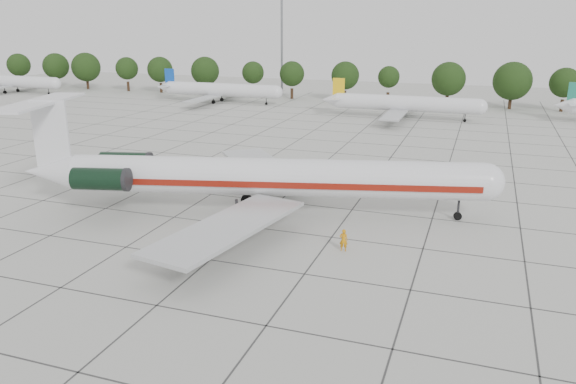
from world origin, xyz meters
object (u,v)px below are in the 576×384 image
object	(u,v)px
main_airliner	(248,176)
floodlight_mast	(282,37)
bg_airliner_b	(220,90)
bg_airliner_c	(405,104)
ground_crew	(344,240)
bg_airliner_a	(12,82)

from	to	relation	value
main_airliner	floodlight_mast	xyz separation A→B (m)	(-28.55, 88.64, 10.36)
bg_airliner_b	bg_airliner_c	bearing A→B (deg)	-10.69
ground_crew	floodlight_mast	xyz separation A→B (m)	(-39.71, 94.61, 13.32)
bg_airliner_a	bg_airliner_b	xyz separation A→B (m)	(59.55, 1.61, 0.00)
bg_airliner_a	bg_airliner_b	world-z (taller)	same
bg_airliner_c	ground_crew	bearing A→B (deg)	-86.10
main_airliner	floodlight_mast	distance (m)	93.70
bg_airliner_a	bg_airliner_b	distance (m)	59.57
bg_airliner_b	floodlight_mast	distance (m)	23.49
bg_airliner_a	floodlight_mast	distance (m)	71.82
bg_airliner_a	bg_airliner_c	distance (m)	103.23
ground_crew	bg_airliner_c	world-z (taller)	bg_airliner_c
main_airliner	bg_airliner_c	size ratio (longest dim) A/B	1.65
bg_airliner_c	floodlight_mast	distance (m)	45.70
main_airliner	floodlight_mast	world-z (taller)	floodlight_mast
bg_airliner_b	floodlight_mast	world-z (taller)	floodlight_mast
ground_crew	bg_airliner_c	size ratio (longest dim) A/B	0.07
bg_airliner_b	floodlight_mast	size ratio (longest dim) A/B	1.11
bg_airliner_b	main_airliner	bearing A→B (deg)	-62.14
ground_crew	bg_airliner_c	distance (m)	67.82
main_airliner	bg_airliner_c	world-z (taller)	main_airliner
ground_crew	floodlight_mast	world-z (taller)	floodlight_mast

